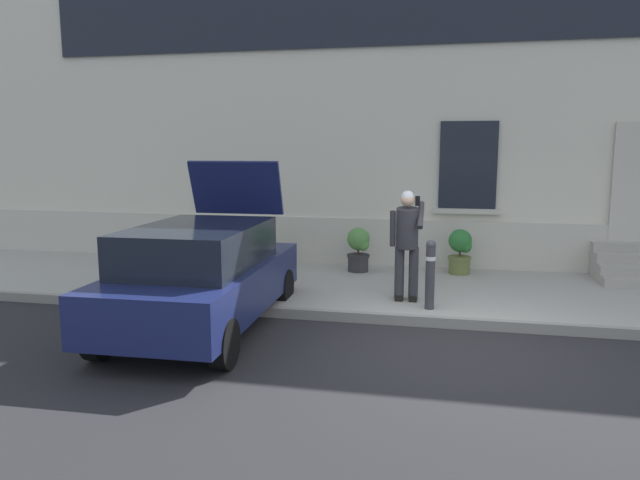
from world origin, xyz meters
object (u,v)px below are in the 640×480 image
(bollard_near_person, at_px, (430,272))
(planter_cream, at_px, (264,245))
(planter_charcoal, at_px, (359,248))
(hatchback_car_navy, at_px, (203,274))
(person_on_phone, at_px, (407,239))
(planter_olive, at_px, (460,250))

(bollard_near_person, bearing_deg, planter_cream, 143.41)
(bollard_near_person, bearing_deg, planter_charcoal, 120.27)
(hatchback_car_navy, distance_m, planter_charcoal, 4.03)
(bollard_near_person, height_order, person_on_phone, person_on_phone)
(hatchback_car_navy, height_order, bollard_near_person, hatchback_car_navy)
(planter_olive, bearing_deg, person_on_phone, -110.68)
(bollard_near_person, relative_size, planter_cream, 1.22)
(hatchback_car_navy, bearing_deg, bollard_near_person, 21.47)
(hatchback_car_navy, xyz_separation_m, planter_olive, (3.58, 3.87, -0.19))
(planter_cream, xyz_separation_m, planter_olive, (3.85, 0.16, 0.00))
(person_on_phone, bearing_deg, planter_cream, 156.70)
(bollard_near_person, distance_m, person_on_phone, 0.68)
(hatchback_car_navy, relative_size, planter_charcoal, 4.77)
(planter_charcoal, bearing_deg, person_on_phone, -63.27)
(bollard_near_person, bearing_deg, person_on_phone, 136.56)
(planter_charcoal, bearing_deg, bollard_near_person, -59.73)
(planter_olive, bearing_deg, planter_cream, -177.64)
(bollard_near_person, relative_size, person_on_phone, 0.60)
(planter_cream, relative_size, planter_charcoal, 1.00)
(planter_charcoal, bearing_deg, planter_cream, 178.93)
(planter_cream, distance_m, planter_charcoal, 1.93)
(hatchback_car_navy, distance_m, bollard_near_person, 3.32)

